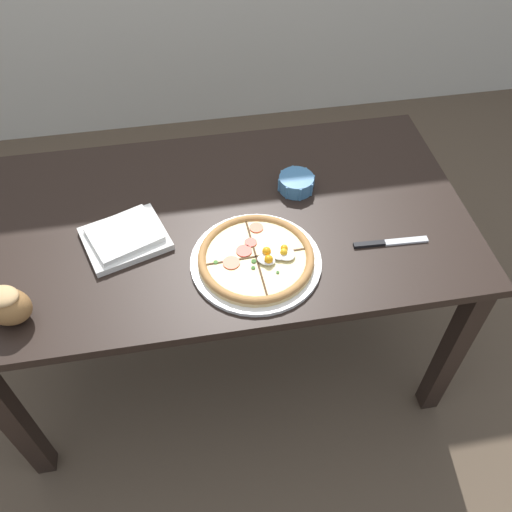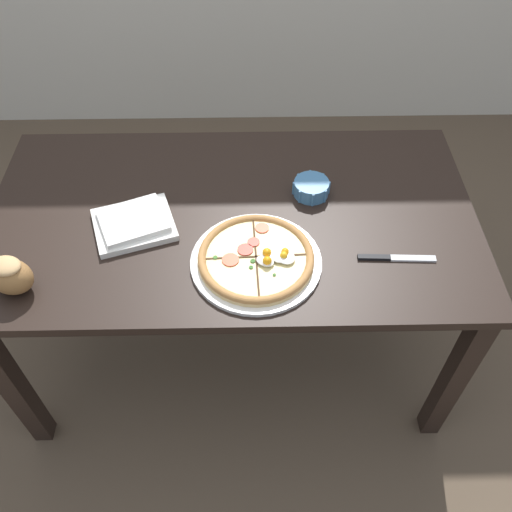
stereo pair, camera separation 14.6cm
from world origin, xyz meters
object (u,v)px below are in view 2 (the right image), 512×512
pizza (256,259)px  napkin_folded (134,223)px  knife_main (396,258)px  bread_piece_near (10,275)px  dining_table (233,236)px  ramekin_bowl (311,188)px

pizza → napkin_folded: size_ratio=1.33×
napkin_folded → knife_main: size_ratio=1.25×
pizza → bread_piece_near: size_ratio=2.58×
napkin_folded → bread_piece_near: size_ratio=1.94×
dining_table → bread_piece_near: size_ratio=10.44×
knife_main → pizza: bearing=-176.3°
napkin_folded → bread_piece_near: bearing=-142.0°
pizza → knife_main: 0.38m
bread_piece_near → napkin_folded: bearing=38.0°
knife_main → ramekin_bowl: bearing=130.6°
dining_table → pizza: pizza is taller
pizza → knife_main: pizza is taller
dining_table → napkin_folded: 0.31m
dining_table → bread_piece_near: 0.64m
napkin_folded → knife_main: (0.73, -0.14, -0.01)m
bread_piece_near → knife_main: size_ratio=0.65×
pizza → knife_main: (0.38, 0.01, -0.01)m
ramekin_bowl → bread_piece_near: bearing=-156.3°
knife_main → napkin_folded: bearing=172.0°
ramekin_bowl → napkin_folded: bearing=-165.7°
pizza → knife_main: size_ratio=1.67×
ramekin_bowl → napkin_folded: ramekin_bowl is taller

